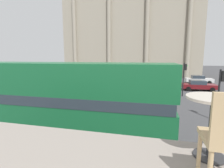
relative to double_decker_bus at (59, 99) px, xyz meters
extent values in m
cylinder|color=black|center=(4.10, 1.27, -1.75)|extent=(1.04, 0.22, 1.04)
cylinder|color=black|center=(4.10, -1.27, -1.75)|extent=(1.04, 0.22, 1.04)
cylinder|color=black|center=(-4.10, 1.27, -1.75)|extent=(1.04, 0.22, 1.04)
cube|color=#196638|center=(0.00, 0.00, -0.92)|extent=(11.00, 2.54, 1.67)
cube|color=#2D3842|center=(0.00, 0.00, 0.14)|extent=(10.78, 2.57, 0.45)
cube|color=#196638|center=(0.00, 0.00, 1.08)|extent=(11.00, 2.54, 1.42)
cylinder|color=#2D2D30|center=(5.23, -5.48, 0.87)|extent=(0.36, 0.36, 0.02)
cylinder|color=#2D2D30|center=(5.23, -5.48, 1.22)|extent=(0.07, 0.07, 0.68)
cylinder|color=beige|center=(5.23, -5.48, 1.58)|extent=(0.60, 0.60, 0.03)
cylinder|color=tan|center=(5.03, -5.83, 1.08)|extent=(0.04, 0.04, 0.44)
cube|color=#A39984|center=(-1.44, 37.88, 8.07)|extent=(31.55, 11.67, 20.68)
cylinder|color=#A39984|center=(-14.06, 31.60, 6.52)|extent=(0.90, 0.90, 17.58)
cylinder|color=#A39984|center=(-5.64, 31.60, 6.52)|extent=(0.90, 0.90, 17.58)
cylinder|color=#A39984|center=(2.77, 31.60, 6.52)|extent=(0.90, 0.90, 17.58)
cylinder|color=#A39984|center=(11.18, 31.60, 6.52)|extent=(0.90, 0.90, 17.58)
cylinder|color=black|center=(8.80, 5.18, -0.50)|extent=(0.12, 0.12, 3.54)
cube|color=black|center=(8.98, 5.18, 0.82)|extent=(0.20, 0.24, 0.70)
cylinder|color=black|center=(7.74, 12.93, -0.41)|extent=(0.12, 0.12, 3.72)
cube|color=black|center=(7.92, 12.93, 1.00)|extent=(0.20, 0.24, 0.70)
sphere|color=green|center=(8.03, 12.93, 1.15)|extent=(0.14, 0.14, 0.14)
cylinder|color=black|center=(13.31, 24.89, -1.97)|extent=(0.60, 0.18, 0.60)
cylinder|color=black|center=(13.31, 23.14, -1.97)|extent=(0.60, 0.18, 0.60)
cylinder|color=black|center=(10.51, 24.89, -1.97)|extent=(0.60, 0.18, 0.60)
cylinder|color=black|center=(10.51, 23.14, -1.97)|extent=(0.60, 0.18, 0.60)
cube|color=silver|center=(11.91, 24.01, -1.69)|extent=(4.20, 1.75, 0.55)
cube|color=#2D3842|center=(11.71, 24.01, -1.17)|extent=(1.89, 1.61, 0.50)
cylinder|color=black|center=(11.74, 17.96, -1.97)|extent=(0.60, 0.18, 0.60)
cylinder|color=black|center=(11.74, 16.21, -1.97)|extent=(0.60, 0.18, 0.60)
cylinder|color=black|center=(8.94, 17.96, -1.97)|extent=(0.60, 0.18, 0.60)
cylinder|color=black|center=(8.94, 16.21, -1.97)|extent=(0.60, 0.18, 0.60)
cube|color=maroon|center=(10.34, 17.09, -1.69)|extent=(4.20, 1.75, 0.55)
cube|color=#2D3842|center=(10.14, 17.09, -1.17)|extent=(1.89, 1.61, 0.50)
cylinder|color=#282B33|center=(-2.59, 24.33, -1.83)|extent=(0.14, 0.14, 0.87)
cylinder|color=#282B33|center=(-2.41, 24.33, -1.83)|extent=(0.14, 0.14, 0.87)
cylinder|color=silver|center=(-2.50, 24.33, -1.05)|extent=(0.32, 0.32, 0.69)
sphere|color=tan|center=(-2.50, 24.33, -0.59)|extent=(0.24, 0.24, 0.24)
cylinder|color=#282B33|center=(1.89, 21.47, -1.83)|extent=(0.14, 0.14, 0.87)
cylinder|color=#282B33|center=(2.07, 21.47, -1.83)|extent=(0.14, 0.14, 0.87)
cylinder|color=#B22323|center=(1.98, 21.47, -1.06)|extent=(0.32, 0.32, 0.69)
sphere|color=tan|center=(1.98, 21.47, -0.59)|extent=(0.24, 0.24, 0.24)
camera|label=1|loc=(4.57, -7.61, 2.03)|focal=28.00mm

